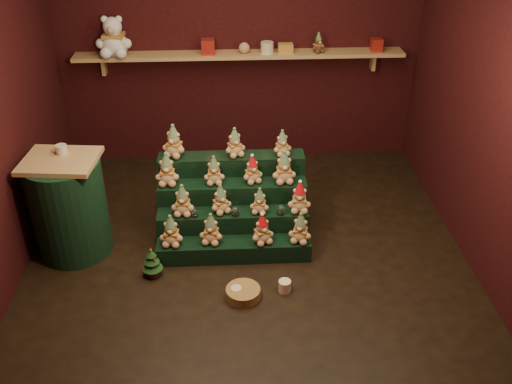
{
  "coord_description": "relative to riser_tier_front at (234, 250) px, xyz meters",
  "views": [
    {
      "loc": [
        -0.15,
        -4.22,
        3.25
      ],
      "look_at": [
        0.09,
        0.25,
        0.52
      ],
      "focal_mm": 40.0,
      "sensor_mm": 36.0,
      "label": 1
    }
  ],
  "objects": [
    {
      "name": "back_wall",
      "position": [
        0.13,
        2.09,
        1.31
      ],
      "size": [
        4.0,
        0.1,
        2.8
      ],
      "primitive_type": "cube",
      "color": "black",
      "rests_on": "ground"
    },
    {
      "name": "teddy_0",
      "position": [
        -0.56,
        -0.0,
        0.24
      ],
      "size": [
        0.23,
        0.21,
        0.3
      ],
      "primitive_type": null,
      "rotation": [
        0.0,
        0.0,
        -0.12
      ],
      "color": "tan",
      "rests_on": "riser_tier_front"
    },
    {
      "name": "mug_right",
      "position": [
        0.42,
        -0.48,
        -0.04
      ],
      "size": [
        0.11,
        0.11,
        0.11
      ],
      "primitive_type": "cylinder",
      "color": "beige",
      "rests_on": "ground"
    },
    {
      "name": "snow_globe_b",
      "position": [
        0.02,
        0.16,
        0.32
      ],
      "size": [
        0.07,
        0.07,
        0.09
      ],
      "color": "black",
      "rests_on": "riser_tier_midfront"
    },
    {
      "name": "teddy_11",
      "position": [
        0.49,
        0.44,
        0.61
      ],
      "size": [
        0.24,
        0.22,
        0.31
      ],
      "primitive_type": null,
      "rotation": [
        0.0,
        0.0,
        0.07
      ],
      "color": "tan",
      "rests_on": "riser_tier_midback"
    },
    {
      "name": "teddy_12",
      "position": [
        -0.54,
        0.68,
        0.79
      ],
      "size": [
        0.28,
        0.27,
        0.31
      ],
      "primitive_type": null,
      "rotation": [
        0.0,
        0.0,
        -0.37
      ],
      "color": "tan",
      "rests_on": "riser_tier_back"
    },
    {
      "name": "table_ornament",
      "position": [
        -1.47,
        0.31,
        0.91
      ],
      "size": [
        0.1,
        0.1,
        0.08
      ],
      "primitive_type": "cylinder",
      "color": "beige",
      "rests_on": "side_table"
    },
    {
      "name": "brown_bear",
      "position": [
        0.98,
        1.88,
        1.33
      ],
      "size": [
        0.19,
        0.19,
        0.21
      ],
      "primitive_type": null,
      "rotation": [
        0.0,
        0.0,
        0.45
      ],
      "color": "#51341B",
      "rests_on": "back_shelf"
    },
    {
      "name": "teddy_9",
      "position": [
        -0.17,
        0.45,
        0.59
      ],
      "size": [
        0.2,
        0.18,
        0.27
      ],
      "primitive_type": null,
      "rotation": [
        0.0,
        0.0,
        0.02
      ],
      "color": "tan",
      "rests_on": "riser_tier_midback"
    },
    {
      "name": "teddy_4",
      "position": [
        -0.45,
        0.21,
        0.42
      ],
      "size": [
        0.23,
        0.21,
        0.3
      ],
      "primitive_type": null,
      "rotation": [
        0.0,
        0.0,
        -0.11
      ],
      "color": "tan",
      "rests_on": "riser_tier_midfront"
    },
    {
      "name": "gift_tin_red_b",
      "position": [
        1.62,
        1.89,
        1.3
      ],
      "size": [
        0.12,
        0.12,
        0.14
      ],
      "primitive_type": "cube",
      "color": "#AB241A",
      "rests_on": "back_shelf"
    },
    {
      "name": "side_table",
      "position": [
        -1.47,
        0.21,
        0.38
      ],
      "size": [
        0.68,
        0.67,
        0.96
      ],
      "rotation": [
        0.0,
        0.0,
        -0.1
      ],
      "color": "tan",
      "rests_on": "ground"
    },
    {
      "name": "wicker_basket",
      "position": [
        0.06,
        -0.54,
        -0.04
      ],
      "size": [
        0.37,
        0.37,
        0.09
      ],
      "primitive_type": "cylinder",
      "rotation": [
        0.0,
        0.0,
        0.36
      ],
      "color": "olive",
      "rests_on": "ground"
    },
    {
      "name": "mug_left",
      "position": [
        0.01,
        -0.53,
        -0.04
      ],
      "size": [
        0.09,
        0.09,
        0.09
      ],
      "primitive_type": "cylinder",
      "color": "beige",
      "rests_on": "ground"
    },
    {
      "name": "teddy_10",
      "position": [
        0.19,
        0.46,
        0.58
      ],
      "size": [
        0.24,
        0.23,
        0.27
      ],
      "primitive_type": null,
      "rotation": [
        0.0,
        0.0,
        0.38
      ],
      "color": "tan",
      "rests_on": "riser_tier_midback"
    },
    {
      "name": "riser_tier_back",
      "position": [
        0.0,
        0.66,
        0.27
      ],
      "size": [
        1.4,
        0.22,
        0.72
      ],
      "primitive_type": "cube",
      "color": "black",
      "rests_on": "ground"
    },
    {
      "name": "snow_globe_c",
      "position": [
        0.44,
        0.16,
        0.32
      ],
      "size": [
        0.07,
        0.07,
        0.1
      ],
      "color": "black",
      "rests_on": "riser_tier_midfront"
    },
    {
      "name": "teddy_5",
      "position": [
        -0.11,
        0.23,
        0.41
      ],
      "size": [
        0.26,
        0.25,
        0.28
      ],
      "primitive_type": null,
      "rotation": [
        0.0,
        0.0,
        0.49
      ],
      "color": "tan",
      "rests_on": "riser_tier_midfront"
    },
    {
      "name": "front_wall",
      "position": [
        0.13,
        -2.01,
        1.31
      ],
      "size": [
        4.0,
        0.1,
        2.8
      ],
      "primitive_type": "cube",
      "color": "black",
      "rests_on": "ground"
    },
    {
      "name": "teddy_6",
      "position": [
        0.25,
        0.2,
        0.39
      ],
      "size": [
        0.21,
        0.2,
        0.25
      ],
      "primitive_type": null,
      "rotation": [
        0.0,
        0.0,
        -0.24
      ],
      "color": "tan",
      "rests_on": "riser_tier_midfront"
    },
    {
      "name": "ground",
      "position": [
        0.13,
        0.04,
        -0.09
      ],
      "size": [
        4.0,
        4.0,
        0.0
      ],
      "primitive_type": "plane",
      "color": "black",
      "rests_on": "ground"
    },
    {
      "name": "gift_tin_cream",
      "position": [
        0.42,
        1.89,
        1.29
      ],
      "size": [
        0.14,
        0.14,
        0.12
      ],
      "primitive_type": "cylinder",
      "color": "beige",
      "rests_on": "back_shelf"
    },
    {
      "name": "shelf_plush_ball",
      "position": [
        0.17,
        1.89,
        1.29
      ],
      "size": [
        0.12,
        0.12,
        0.12
      ],
      "primitive_type": "sphere",
      "color": "tan",
      "rests_on": "back_shelf"
    },
    {
      "name": "teddy_1",
      "position": [
        -0.2,
        0.01,
        0.24
      ],
      "size": [
        0.24,
        0.23,
        0.29
      ],
      "primitive_type": null,
      "rotation": [
        0.0,
        0.0,
        -0.22
      ],
      "color": "tan",
      "rests_on": "riser_tier_front"
    },
    {
      "name": "riser_tier_midfront",
      "position": [
        0.0,
        0.22,
        0.09
      ],
      "size": [
        1.4,
        0.22,
        0.36
      ],
      "primitive_type": "cube",
      "color": "black",
      "rests_on": "ground"
    },
    {
      "name": "teddy_3",
      "position": [
        0.6,
        -0.02,
        0.24
      ],
      "size": [
        0.26,
        0.24,
        0.29
      ],
      "primitive_type": null,
      "rotation": [
        0.0,
        0.0,
        -0.32
      ],
      "color": "tan",
      "rests_on": "riser_tier_front"
    },
    {
      "name": "teddy_2",
      "position": [
        0.26,
        -0.02,
        0.23
      ],
      "size": [
        0.26,
        0.25,
        0.29
      ],
      "primitive_type": null,
      "rotation": [
        0.0,
        0.0,
        0.38
      ],
      "color": "tan",
      "rests_on": "riser_tier_front"
    },
    {
      "name": "gift_tin_red_a",
      "position": [
        -0.22,
        1.89,
        1.31
      ],
      "size": [
        0.14,
        0.14,
        0.16
      ],
      "primitive_type": "cube",
      "color": "#AB241A",
      "rests_on": "back_shelf"
    },
    {
      "name": "riser_tier_midback",
      "position": [
        0.0,
        0.44,
        0.18
      ],
      "size": [
        1.4,
        0.22,
        0.54
      ],
      "primitive_type": "cube",
      "color": "black",
      "rests_on": "ground"
    },
    {
      "name": "right_wall",
      "position": [
        2.18,
        0.04,
        1.31
      ],
      "size": [
        0.1,
        4.0,
        2.8
      ],
      "primitive_type": "cube",
      "color": "black",
      "rests_on": "ground"
    },
    {
      "name": "snow_globe_a",
      "position": [
        -0.35,
        0.16,
        0.31
      ],
      "size": [
        0.06,
        0.06,
        0.08
      ],
      "color": "black",
      "rests_on": "riser_tier_midfront"
    },
    {
      "name": "teddy_8",
      "position": [
        -0.6,
        0.46,
        0.61
      ],
      "size": [
        0.23,
        0.21,
        0.31
      ],
      "primitive_type": null,
      "rotation": [
        0.0,
        0.0,
        -0.03
      ],
      "color": "tan",
      "rests_on": "riser_tier_midback"
    },
    {
      "name": "scarf_gift_box",
      "position": [
        0.62,
        1.89,
        1.28
      ],
      "size": [
        0.16,
        0.1,
        0.1
      ],
      "primitive_type": "cube",
      "color": "orange",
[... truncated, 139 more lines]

